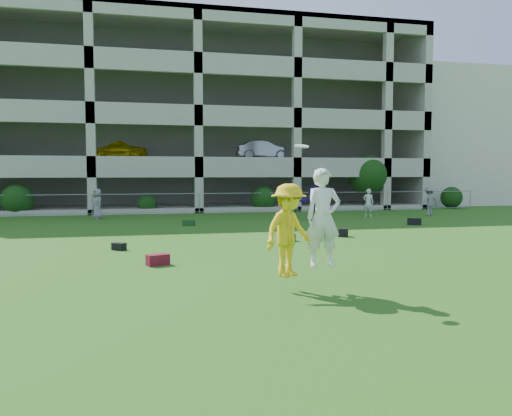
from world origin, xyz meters
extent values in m
plane|color=#235114|center=(0.00, 0.00, 0.00)|extent=(100.00, 100.00, 0.00)
cube|color=beige|center=(23.00, 28.00, 5.00)|extent=(16.00, 14.00, 10.00)
imported|color=gray|center=(-5.48, 16.40, 0.78)|extent=(0.79, 0.90, 1.56)
imported|color=#2B2095|center=(5.18, 13.70, 0.85)|extent=(1.59, 0.51, 1.71)
imported|color=silver|center=(8.56, 14.52, 0.76)|extent=(0.66, 0.58, 1.51)
imported|color=slate|center=(12.21, 14.56, 0.80)|extent=(1.09, 0.69, 1.61)
cube|color=#5D0F19|center=(-2.83, 2.67, 0.14)|extent=(0.62, 0.47, 0.28)
cube|color=black|center=(-3.92, 5.48, 0.11)|extent=(0.47, 0.45, 0.22)
cube|color=#163814|center=(1.66, 6.32, 0.13)|extent=(0.55, 0.42, 0.26)
cube|color=black|center=(4.01, 7.03, 0.15)|extent=(0.43, 0.43, 0.30)
cube|color=black|center=(8.79, 10.22, 0.15)|extent=(0.67, 0.55, 0.30)
cube|color=#153A17|center=(-1.23, 12.08, 0.12)|extent=(0.58, 0.46, 0.25)
imported|color=yellow|center=(-0.37, -0.75, 1.22)|extent=(1.37, 1.19, 1.84)
imported|color=white|center=(0.28, -0.94, 1.47)|extent=(0.71, 0.47, 1.93)
cylinder|color=white|center=(-0.18, -0.97, 2.86)|extent=(0.27, 0.27, 0.10)
cube|color=#9E998C|center=(0.00, 32.75, 6.00)|extent=(30.00, 0.50, 12.00)
cube|color=#9E998C|center=(14.75, 26.00, 6.00)|extent=(0.50, 14.00, 12.00)
cube|color=#9E998C|center=(0.00, 26.00, 11.85)|extent=(30.00, 14.00, 0.30)
cube|color=#9E998C|center=(0.00, 26.00, 0.15)|extent=(30.00, 14.00, 0.30)
cube|color=#9E998C|center=(0.00, 26.00, 3.15)|extent=(30.00, 14.00, 0.30)
cube|color=#9E998C|center=(0.00, 26.00, 6.15)|extent=(30.00, 14.00, 0.30)
cube|color=#9E998C|center=(0.00, 26.00, 9.15)|extent=(30.00, 14.00, 0.30)
cube|color=#9E998C|center=(0.00, 19.15, 2.55)|extent=(30.00, 0.30, 0.90)
cube|color=#9E998C|center=(0.00, 19.15, 5.55)|extent=(30.00, 0.30, 0.90)
cube|color=#9E998C|center=(0.00, 19.15, 8.55)|extent=(30.00, 0.30, 0.90)
cube|color=#9E998C|center=(0.00, 19.15, 11.55)|extent=(30.00, 0.30, 0.90)
cube|color=#9E998C|center=(-6.00, 19.25, 6.00)|extent=(0.50, 0.50, 12.00)
cube|color=#9E998C|center=(0.00, 19.25, 6.00)|extent=(0.50, 0.50, 12.00)
cube|color=#9E998C|center=(6.00, 19.25, 6.00)|extent=(0.50, 0.50, 12.00)
cube|color=#9E998C|center=(12.00, 19.25, 6.00)|extent=(0.50, 0.50, 12.00)
cube|color=#605E59|center=(0.00, 28.00, 6.00)|extent=(29.00, 9.00, 11.60)
imported|color=yellow|center=(-4.74, 24.00, 3.96)|extent=(4.09, 2.21, 1.32)
imported|color=#B6B8BD|center=(4.96, 24.00, 3.96)|extent=(4.16, 1.95, 1.32)
cylinder|color=gray|center=(-6.00, 19.00, 0.60)|extent=(0.06, 0.06, 1.20)
cylinder|color=gray|center=(0.00, 19.00, 0.60)|extent=(0.06, 0.06, 1.20)
cylinder|color=gray|center=(6.00, 19.00, 0.60)|extent=(0.06, 0.06, 1.20)
cylinder|color=gray|center=(12.00, 19.00, 0.60)|extent=(0.06, 0.06, 1.20)
cylinder|color=gray|center=(18.00, 19.00, 0.60)|extent=(0.06, 0.06, 1.20)
cylinder|color=gray|center=(0.00, 19.00, 1.15)|extent=(36.00, 0.04, 0.04)
cylinder|color=gray|center=(0.00, 19.00, 0.08)|extent=(36.00, 0.04, 0.04)
sphere|color=#163D11|center=(-10.00, 19.60, 0.88)|extent=(1.76, 1.76, 1.76)
sphere|color=#163D11|center=(-3.00, 19.60, 0.55)|extent=(1.10, 1.10, 1.10)
sphere|color=#163D11|center=(4.00, 19.60, 0.77)|extent=(1.54, 1.54, 1.54)
cylinder|color=#382314|center=(11.00, 19.80, 0.98)|extent=(0.16, 0.16, 1.96)
sphere|color=#163D11|center=(11.00, 19.80, 2.24)|extent=(2.52, 2.52, 2.52)
sphere|color=#163D11|center=(17.00, 19.60, 0.72)|extent=(1.43, 1.43, 1.43)
camera|label=1|loc=(-3.14, -10.14, 2.34)|focal=35.00mm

